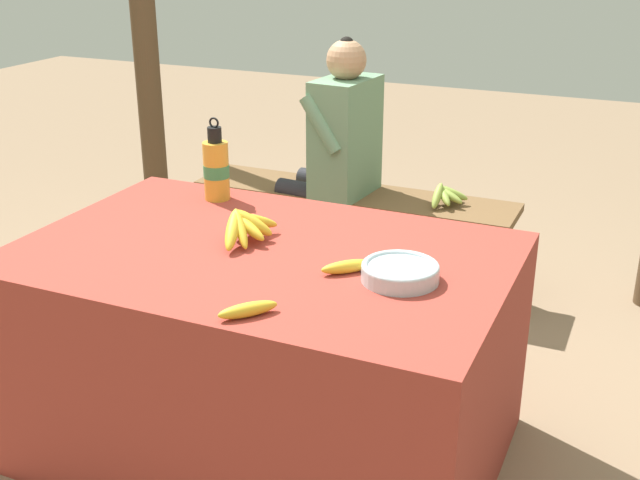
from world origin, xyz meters
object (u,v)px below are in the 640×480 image
Objects in this scene: wooden_bench at (352,208)px; seated_vendor at (336,147)px; banana_bunch_ripe at (245,224)px; loose_banana_side at (348,267)px; serving_bowl at (400,271)px; loose_banana_front at (248,310)px; water_bottle at (216,169)px; banana_bunch_green at (446,194)px.

seated_vendor is (-0.07, -0.03, 0.28)m from wooden_bench.
loose_banana_side is (0.37, -0.09, -0.04)m from banana_bunch_ripe.
serving_bowl is at bearing 3.53° from loose_banana_side.
loose_banana_side is at bearing -13.75° from banana_bunch_ripe.
loose_banana_front is 1.71m from seated_vendor.
loose_banana_side is at bearing -31.51° from water_bottle.
seated_vendor is 4.66× the size of banana_bunch_green.
banana_bunch_green is (-0.08, 1.33, -0.21)m from loose_banana_side.
loose_banana_front and loose_banana_side have the same top height.
seated_vendor is at bearing 105.67° from loose_banana_front.
wooden_bench is at bearing 103.12° from loose_banana_front.
loose_banana_side is at bearing 119.64° from seated_vendor.
banana_bunch_ripe is 1.24× the size of serving_bowl.
banana_bunch_ripe is at bearing 166.25° from loose_banana_side.
serving_bowl is 0.73× the size of water_bottle.
loose_banana_side is at bearing -176.47° from serving_bowl.
seated_vendor is (-0.73, 1.30, -0.06)m from serving_bowl.
wooden_bench is (-0.14, 1.24, -0.37)m from banana_bunch_ripe.
loose_banana_side is (-0.15, -0.01, -0.01)m from serving_bowl.
loose_banana_side reaches higher than wooden_bench.
water_bottle is 1.13m from banana_bunch_green.
loose_banana_front reaches higher than wooden_bench.
serving_bowl is (0.52, -0.08, -0.03)m from banana_bunch_ripe.
serving_bowl is 0.19× the size of seated_vendor.
banana_bunch_ripe is 0.52m from serving_bowl.
water_bottle reaches higher than banana_bunch_green.
seated_vendor reaches higher than water_bottle.
seated_vendor is (-0.58, 1.30, -0.05)m from loose_banana_side.
water_bottle is at bearing 91.69° from seated_vendor.
banana_bunch_green is at bearing 77.03° from banana_bunch_ripe.
loose_banana_side is at bearing 69.98° from loose_banana_front.
banana_bunch_ripe is 0.50m from loose_banana_front.
banana_bunch_ripe is 1.86× the size of loose_banana_front.
loose_banana_side is 1.35m from banana_bunch_green.
serving_bowl is at bearing -63.47° from wooden_bench.
loose_banana_front is (-0.27, -0.35, -0.01)m from serving_bowl.
banana_bunch_green is (0.29, 1.24, -0.25)m from banana_bunch_ripe.
banana_bunch_green is (0.50, 0.03, -0.16)m from seated_vendor.
loose_banana_front is at bearing -110.02° from loose_banana_side.
water_bottle is at bearing -121.01° from banana_bunch_green.
water_bottle reaches higher than serving_bowl.
wooden_bench is at bearing 116.53° from serving_bowl.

